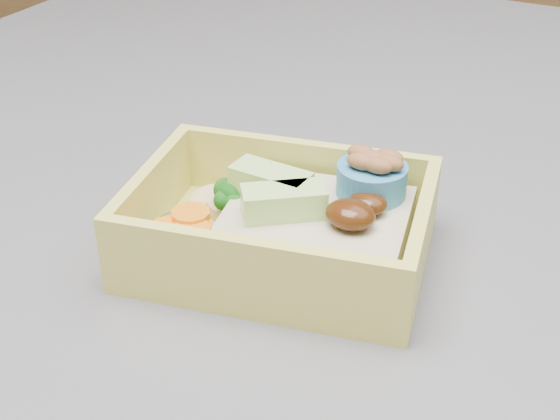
% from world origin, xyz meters
% --- Properties ---
extents(bento_box, '(0.18, 0.14, 0.06)m').
position_xyz_m(bento_box, '(-0.16, -0.24, 0.94)').
color(bento_box, '#D0C956').
rests_on(bento_box, island).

